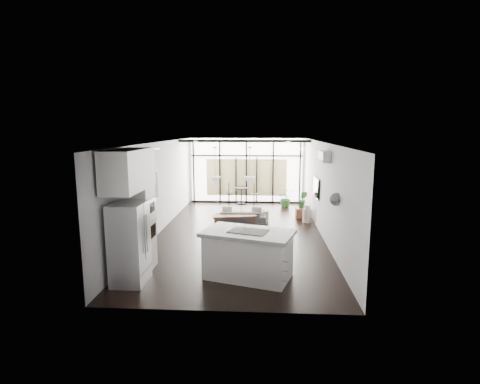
# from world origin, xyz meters

# --- Properties ---
(floor) EXTENTS (5.00, 10.00, 0.00)m
(floor) POSITION_xyz_m (0.00, 0.00, 0.00)
(floor) COLOR black
(floor) RESTS_ON ground
(ceiling) EXTENTS (5.00, 10.00, 0.00)m
(ceiling) POSITION_xyz_m (0.00, 0.00, 2.80)
(ceiling) COLOR white
(ceiling) RESTS_ON ground
(wall_left) EXTENTS (0.02, 10.00, 2.80)m
(wall_left) POSITION_xyz_m (-2.50, 0.00, 1.40)
(wall_left) COLOR silver
(wall_left) RESTS_ON ground
(wall_right) EXTENTS (0.02, 10.00, 2.80)m
(wall_right) POSITION_xyz_m (2.50, 0.00, 1.40)
(wall_right) COLOR silver
(wall_right) RESTS_ON ground
(wall_back) EXTENTS (5.00, 0.02, 2.80)m
(wall_back) POSITION_xyz_m (0.00, 5.00, 1.40)
(wall_back) COLOR silver
(wall_back) RESTS_ON ground
(wall_front) EXTENTS (5.00, 0.02, 2.80)m
(wall_front) POSITION_xyz_m (0.00, -5.00, 1.40)
(wall_front) COLOR silver
(wall_front) RESTS_ON ground
(glazing) EXTENTS (5.00, 0.20, 2.80)m
(glazing) POSITION_xyz_m (0.00, 4.88, 1.40)
(glazing) COLOR black
(glazing) RESTS_ON ground
(skylight) EXTENTS (4.70, 1.90, 0.06)m
(skylight) POSITION_xyz_m (0.00, 4.00, 2.77)
(skylight) COLOR white
(skylight) RESTS_ON ceiling
(neighbour_building) EXTENTS (3.50, 0.02, 1.60)m
(neighbour_building) POSITION_xyz_m (0.00, 4.95, 1.10)
(neighbour_building) COLOR beige
(neighbour_building) RESTS_ON ground
(island) EXTENTS (2.14, 1.64, 1.04)m
(island) POSITION_xyz_m (0.40, -3.43, 0.52)
(island) COLOR silver
(island) RESTS_ON floor
(cooktop) EXTENTS (0.92, 0.74, 0.01)m
(cooktop) POSITION_xyz_m (0.40, -3.43, 1.04)
(cooktop) COLOR black
(cooktop) RESTS_ON island
(fridge) EXTENTS (0.66, 0.82, 1.70)m
(fridge) POSITION_xyz_m (-2.05, -3.85, 0.85)
(fridge) COLOR #ACACB1
(fridge) RESTS_ON floor
(appliance_column) EXTENTS (0.69, 0.72, 2.65)m
(appliance_column) POSITION_xyz_m (-2.15, -3.05, 1.33)
(appliance_column) COLOR silver
(appliance_column) RESTS_ON floor
(upper_cabinets) EXTENTS (0.62, 1.75, 0.86)m
(upper_cabinets) POSITION_xyz_m (-2.12, -3.50, 2.35)
(upper_cabinets) COLOR silver
(upper_cabinets) RESTS_ON wall_left
(pendant_left) EXTENTS (0.26, 0.26, 0.18)m
(pendant_left) POSITION_xyz_m (-0.40, -2.65, 2.02)
(pendant_left) COLOR white
(pendant_left) RESTS_ON ceiling
(pendant_right) EXTENTS (0.26, 0.26, 0.18)m
(pendant_right) POSITION_xyz_m (0.40, -2.65, 2.02)
(pendant_right) COLOR white
(pendant_right) RESTS_ON ceiling
(sofa) EXTENTS (1.70, 0.53, 0.66)m
(sofa) POSITION_xyz_m (-0.03, 1.00, 0.33)
(sofa) COLOR #505053
(sofa) RESTS_ON floor
(console_bench) EXTENTS (1.44, 0.61, 0.45)m
(console_bench) POSITION_xyz_m (-0.19, 0.50, 0.22)
(console_bench) COLOR brown
(console_bench) RESTS_ON floor
(pouf) EXTENTS (0.62, 0.62, 0.42)m
(pouf) POSITION_xyz_m (0.66, 1.40, 0.21)
(pouf) COLOR beige
(pouf) RESTS_ON floor
(crate) EXTENTS (0.48, 0.48, 0.36)m
(crate) POSITION_xyz_m (2.15, 2.21, 0.18)
(crate) COLOR brown
(crate) RESTS_ON floor
(plant_tall) EXTENTS (0.82, 0.88, 0.59)m
(plant_tall) POSITION_xyz_m (1.67, 4.09, 0.29)
(plant_tall) COLOR #2B6929
(plant_tall) RESTS_ON floor
(plant_crate) EXTENTS (0.48, 0.69, 0.28)m
(plant_crate) POSITION_xyz_m (2.15, 2.21, 0.50)
(plant_crate) COLOR #2B6929
(plant_crate) RESTS_ON crate
(milk_can) EXTENTS (0.34, 0.34, 0.60)m
(milk_can) POSITION_xyz_m (2.25, 1.56, 0.30)
(milk_can) COLOR beige
(milk_can) RESTS_ON floor
(bistro_set) EXTENTS (1.51, 0.79, 0.69)m
(bistro_set) POSITION_xyz_m (-0.20, 4.58, 0.35)
(bistro_set) COLOR black
(bistro_set) RESTS_ON floor
(tv) EXTENTS (0.05, 1.10, 0.65)m
(tv) POSITION_xyz_m (2.46, 1.00, 1.30)
(tv) COLOR black
(tv) RESTS_ON wall_right
(ac_unit) EXTENTS (0.22, 0.90, 0.30)m
(ac_unit) POSITION_xyz_m (2.38, -0.80, 2.45)
(ac_unit) COLOR silver
(ac_unit) RESTS_ON wall_right
(framed_art) EXTENTS (0.04, 0.70, 0.90)m
(framed_art) POSITION_xyz_m (-2.47, -0.50, 1.55)
(framed_art) COLOR black
(framed_art) RESTS_ON wall_left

